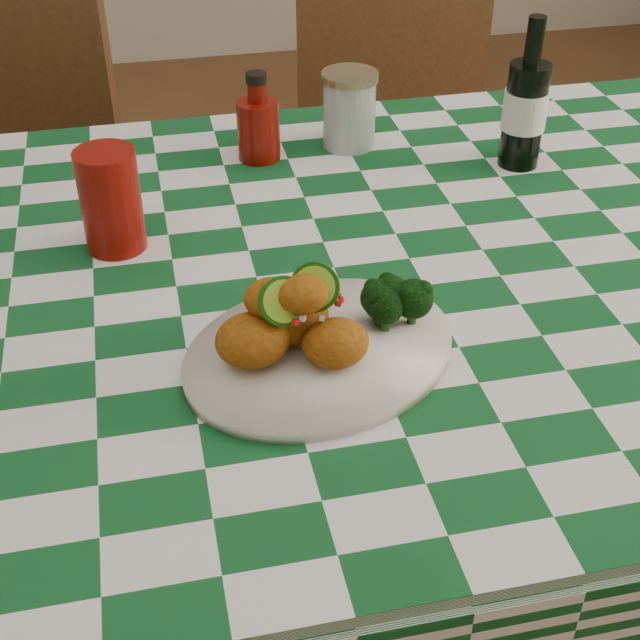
{
  "coord_description": "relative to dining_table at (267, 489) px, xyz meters",
  "views": [
    {
      "loc": [
        -0.12,
        -0.95,
        1.42
      ],
      "look_at": [
        0.04,
        -0.18,
        0.84
      ],
      "focal_mm": 50.0,
      "sensor_mm": 36.0,
      "label": 1
    }
  ],
  "objects": [
    {
      "name": "ground",
      "position": [
        0.0,
        0.0,
        -0.39
      ],
      "size": [
        5.0,
        5.0,
        0.0
      ],
      "primitive_type": "plane",
      "color": "brown",
      "rests_on": "ground"
    },
    {
      "name": "beer_bottle",
      "position": [
        0.45,
        0.23,
        0.51
      ],
      "size": [
        0.08,
        0.08,
        0.23
      ],
      "primitive_type": null,
      "rotation": [
        0.0,
        0.0,
        0.31
      ],
      "color": "black",
      "rests_on": "dining_table"
    },
    {
      "name": "red_tumbler",
      "position": [
        -0.17,
        0.11,
        0.46
      ],
      "size": [
        0.1,
        0.1,
        0.14
      ],
      "primitive_type": "cylinder",
      "rotation": [
        0.0,
        0.0,
        -0.34
      ],
      "color": "maroon",
      "rests_on": "dining_table"
    },
    {
      "name": "wooden_chair_right",
      "position": [
        0.43,
        0.75,
        0.08
      ],
      "size": [
        0.49,
        0.5,
        0.94
      ],
      "primitive_type": null,
      "rotation": [
        0.0,
        0.0,
        -0.14
      ],
      "color": "#472814",
      "rests_on": "ground"
    },
    {
      "name": "broccoli_side",
      "position": [
        0.14,
        -0.17,
        0.44
      ],
      "size": [
        0.07,
        0.07,
        0.05
      ],
      "primitive_type": null,
      "color": "black",
      "rests_on": "plate"
    },
    {
      "name": "plate",
      "position": [
        0.04,
        -0.18,
        0.4
      ],
      "size": [
        0.39,
        0.35,
        0.02
      ],
      "primitive_type": null,
      "rotation": [
        0.0,
        0.0,
        0.38
      ],
      "color": "silver",
      "rests_on": "dining_table"
    },
    {
      "name": "mason_jar",
      "position": [
        0.21,
        0.35,
        0.45
      ],
      "size": [
        0.09,
        0.09,
        0.12
      ],
      "primitive_type": null,
      "rotation": [
        0.0,
        0.0,
        -0.02
      ],
      "color": "#B2BCBA",
      "rests_on": "dining_table"
    },
    {
      "name": "dining_table",
      "position": [
        0.0,
        0.0,
        0.0
      ],
      "size": [
        1.66,
        1.06,
        0.79
      ],
      "primitive_type": null,
      "color": "#115123",
      "rests_on": "ground"
    },
    {
      "name": "fried_chicken_pile",
      "position": [
        0.02,
        -0.18,
        0.46
      ],
      "size": [
        0.15,
        0.11,
        0.1
      ],
      "primitive_type": null,
      "color": "#AF6311",
      "rests_on": "plate"
    },
    {
      "name": "ketchup_bottle",
      "position": [
        0.06,
        0.34,
        0.46
      ],
      "size": [
        0.08,
        0.08,
        0.14
      ],
      "primitive_type": null,
      "rotation": [
        0.0,
        0.0,
        -0.29
      ],
      "color": "#6E0D05",
      "rests_on": "dining_table"
    }
  ]
}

